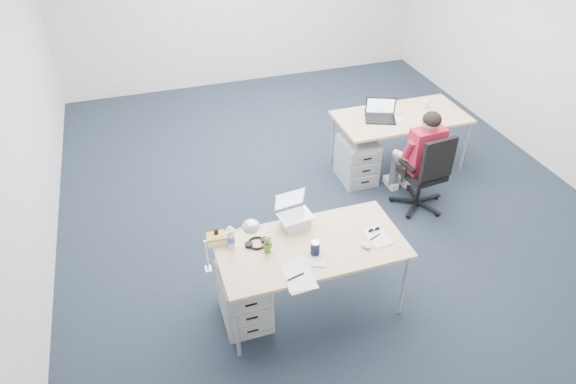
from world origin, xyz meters
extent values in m
plane|color=#19222D|center=(0.00, 0.00, 0.00)|extent=(7.00, 7.00, 0.00)
cube|color=beige|center=(0.00, -3.50, 1.40)|extent=(6.00, 0.02, 2.80)
cube|color=beige|center=(-3.00, 0.00, 1.40)|extent=(0.02, 7.00, 2.80)
cube|color=beige|center=(3.00, 0.00, 1.40)|extent=(0.02, 7.00, 2.80)
cube|color=tan|center=(-0.72, -1.63, 0.71)|extent=(1.60, 0.80, 0.03)
cylinder|color=#B7BABC|center=(-1.47, -1.98, 0.35)|extent=(0.04, 0.04, 0.70)
cylinder|color=#B7BABC|center=(0.03, -1.98, 0.35)|extent=(0.04, 0.04, 0.70)
cylinder|color=#B7BABC|center=(-1.47, -1.28, 0.35)|extent=(0.04, 0.04, 0.70)
cylinder|color=#B7BABC|center=(0.03, -1.28, 0.35)|extent=(0.04, 0.04, 0.70)
cube|color=tan|center=(1.13, 0.24, 0.71)|extent=(1.60, 0.80, 0.03)
cylinder|color=#B7BABC|center=(0.38, -0.11, 0.35)|extent=(0.04, 0.04, 0.70)
cylinder|color=#B7BABC|center=(1.88, -0.11, 0.35)|extent=(0.04, 0.04, 0.70)
cylinder|color=#B7BABC|center=(0.38, 0.59, 0.35)|extent=(0.04, 0.04, 0.70)
cylinder|color=#B7BABC|center=(1.88, 0.59, 0.35)|extent=(0.04, 0.04, 0.70)
cylinder|color=black|center=(0.99, -0.58, 0.24)|extent=(0.04, 0.04, 0.38)
cube|color=black|center=(0.99, -0.58, 0.44)|extent=(0.46, 0.46, 0.07)
cube|color=black|center=(1.02, -0.79, 0.74)|extent=(0.40, 0.09, 0.48)
cube|color=maroon|center=(0.99, -0.57, 0.74)|extent=(0.39, 0.22, 0.51)
sphere|color=tan|center=(0.99, -0.57, 1.09)|extent=(0.20, 0.20, 0.20)
cube|color=#AEB2B4|center=(-1.32, -1.60, 0.28)|extent=(0.40, 0.50, 0.55)
cube|color=#AEB2B4|center=(0.53, 0.13, 0.28)|extent=(0.40, 0.50, 0.55)
cube|color=white|center=(-0.80, -1.83, 0.74)|extent=(0.26, 0.19, 0.01)
ellipsoid|color=white|center=(-0.29, -1.79, 0.75)|extent=(0.10, 0.12, 0.04)
cylinder|color=#13183E|center=(-0.73, -1.73, 0.79)|extent=(0.10, 0.10, 0.13)
cylinder|color=silver|center=(-1.37, -1.43, 0.84)|extent=(0.08, 0.08, 0.21)
cube|color=silver|center=(-1.47, -1.34, 0.77)|extent=(0.20, 0.18, 0.08)
cube|color=black|center=(-1.47, -1.33, 0.79)|extent=(0.04, 0.03, 0.13)
cube|color=#D7CE7C|center=(-0.95, -1.95, 0.74)|extent=(0.24, 0.33, 0.01)
cube|color=#D7CE7C|center=(-0.15, -1.71, 0.73)|extent=(0.21, 0.28, 0.01)
cylinder|color=white|center=(1.52, 0.35, 0.78)|extent=(0.09, 0.09, 0.10)
cube|color=white|center=(0.97, 0.22, 0.73)|extent=(0.25, 0.30, 0.01)
camera|label=1|loc=(-1.92, -4.66, 3.65)|focal=32.00mm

